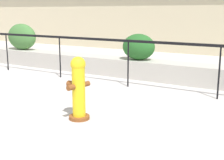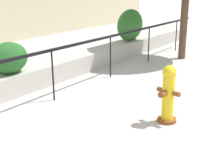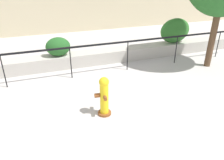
# 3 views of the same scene
# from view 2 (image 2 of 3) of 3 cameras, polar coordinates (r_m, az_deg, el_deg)

# --- Properties ---
(planter_wall_low) EXTENTS (18.00, 0.70, 0.50)m
(planter_wall_low) POSITION_cam_2_polar(r_m,az_deg,el_deg) (7.71, -16.38, -0.11)
(planter_wall_low) COLOR #B7B2A8
(planter_wall_low) RESTS_ON ground
(fence_railing_segment) EXTENTS (15.00, 0.05, 1.15)m
(fence_railing_segment) POSITION_cam_2_polar(r_m,az_deg,el_deg) (6.71, -10.97, 4.53)
(fence_railing_segment) COLOR black
(fence_railing_segment) RESTS_ON ground
(hedge_bush_1) EXTENTS (0.93, 0.70, 0.71)m
(hedge_bush_1) POSITION_cam_2_polar(r_m,az_deg,el_deg) (7.40, -18.39, 3.86)
(hedge_bush_1) COLOR #235B23
(hedge_bush_1) RESTS_ON planter_wall_low
(hedge_bush_2) EXTENTS (1.45, 0.57, 1.09)m
(hedge_bush_2) POSITION_cam_2_polar(r_m,az_deg,el_deg) (11.19, 3.37, 10.02)
(hedge_bush_2) COLOR #2D6B28
(hedge_bush_2) RESTS_ON planter_wall_low
(fire_hydrant) EXTENTS (0.46, 0.48, 1.08)m
(fire_hydrant) POSITION_cam_2_polar(r_m,az_deg,el_deg) (5.74, 10.24, -2.45)
(fire_hydrant) COLOR brown
(fire_hydrant) RESTS_ON ground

